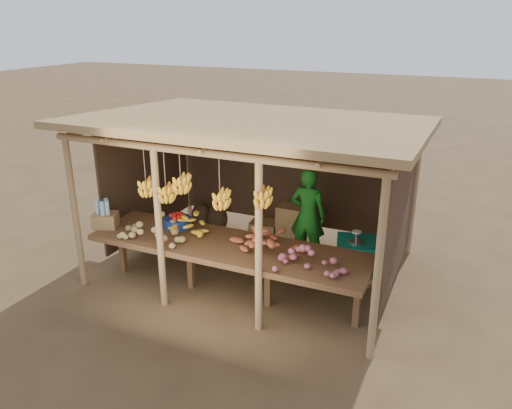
% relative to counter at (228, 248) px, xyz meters
% --- Properties ---
extents(ground, '(60.00, 60.00, 0.00)m').
position_rel_counter_xyz_m(ground, '(-0.00, 0.95, -0.74)').
color(ground, brown).
rests_on(ground, ground).
extents(stall_structure, '(4.70, 3.50, 2.43)m').
position_rel_counter_xyz_m(stall_structure, '(-0.01, 0.97, 1.18)').
color(stall_structure, '#9F7B52').
rests_on(stall_structure, ground).
extents(counter, '(3.90, 1.05, 0.80)m').
position_rel_counter_xyz_m(counter, '(0.00, 0.00, 0.00)').
color(counter, brown).
rests_on(counter, ground).
extents(potato_heap, '(1.03, 0.73, 0.36)m').
position_rel_counter_xyz_m(potato_heap, '(-1.03, -0.17, 0.24)').
color(potato_heap, '#A28A54').
rests_on(potato_heap, counter).
extents(sweet_potato_heap, '(0.96, 0.64, 0.35)m').
position_rel_counter_xyz_m(sweet_potato_heap, '(0.54, 0.04, 0.24)').
color(sweet_potato_heap, '#B04D2D').
rests_on(sweet_potato_heap, counter).
extents(onion_heap, '(0.95, 0.65, 0.36)m').
position_rel_counter_xyz_m(onion_heap, '(1.24, -0.23, 0.24)').
color(onion_heap, '#A24E5B').
rests_on(onion_heap, counter).
extents(banana_pile, '(0.60, 0.49, 0.34)m').
position_rel_counter_xyz_m(banana_pile, '(-0.69, 0.15, 0.23)').
color(banana_pile, yellow).
rests_on(banana_pile, counter).
extents(tomato_basin, '(0.40, 0.40, 0.21)m').
position_rel_counter_xyz_m(tomato_basin, '(-0.94, 0.25, 0.15)').
color(tomato_basin, navy).
rests_on(tomato_basin, counter).
extents(bottle_box, '(0.41, 0.37, 0.42)m').
position_rel_counter_xyz_m(bottle_box, '(-1.90, -0.18, 0.22)').
color(bottle_box, olive).
rests_on(bottle_box, counter).
extents(vendor, '(0.57, 0.38, 1.55)m').
position_rel_counter_xyz_m(vendor, '(0.65, 1.49, 0.04)').
color(vendor, '#176A1A').
rests_on(vendor, ground).
extents(tarp_crate, '(0.80, 0.74, 0.82)m').
position_rel_counter_xyz_m(tarp_crate, '(1.55, 1.22, -0.40)').
color(tarp_crate, brown).
rests_on(tarp_crate, ground).
extents(carton_stack, '(0.98, 0.39, 0.73)m').
position_rel_counter_xyz_m(carton_stack, '(0.09, 1.85, -0.41)').
color(carton_stack, olive).
rests_on(carton_stack, ground).
extents(burlap_sacks, '(0.72, 0.38, 0.51)m').
position_rel_counter_xyz_m(burlap_sacks, '(-1.46, 2.10, -0.52)').
color(burlap_sacks, '#462F20').
rests_on(burlap_sacks, ground).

